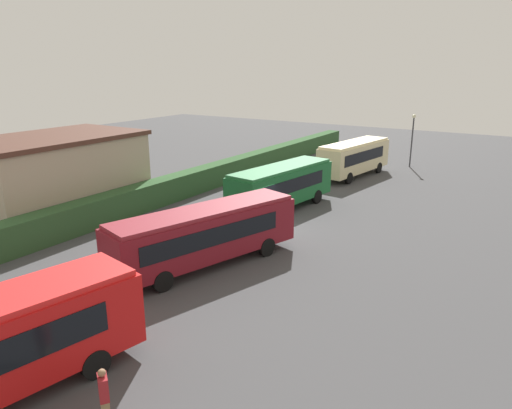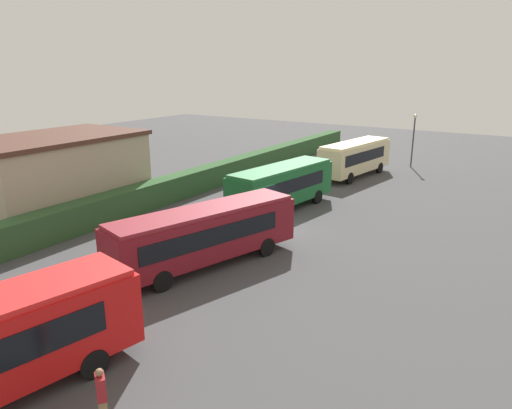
# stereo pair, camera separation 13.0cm
# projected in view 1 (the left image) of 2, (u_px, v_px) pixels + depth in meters

# --- Properties ---
(ground_plane) EXTENTS (104.03, 104.03, 0.00)m
(ground_plane) POSITION_uv_depth(u_px,v_px,m) (276.00, 228.00, 29.61)
(ground_plane) COLOR #424244
(bus_maroon) EXTENTS (10.44, 5.19, 3.02)m
(bus_maroon) POSITION_uv_depth(u_px,v_px,m) (206.00, 233.00, 23.66)
(bus_maroon) COLOR maroon
(bus_maroon) RESTS_ON ground_plane
(bus_green) EXTENTS (9.50, 3.69, 3.07)m
(bus_green) POSITION_uv_depth(u_px,v_px,m) (281.00, 184.00, 33.11)
(bus_green) COLOR #19602D
(bus_green) RESTS_ON ground_plane
(bus_cream) EXTENTS (9.37, 3.60, 3.17)m
(bus_cream) POSITION_uv_depth(u_px,v_px,m) (354.00, 157.00, 42.91)
(bus_cream) COLOR beige
(bus_cream) RESTS_ON ground_plane
(person_left) EXTENTS (0.50, 0.55, 1.78)m
(person_left) POSITION_uv_depth(u_px,v_px,m) (104.00, 395.00, 13.25)
(person_left) COLOR olive
(person_left) RESTS_ON ground_plane
(person_center) EXTENTS (0.39, 0.49, 1.80)m
(person_center) POSITION_uv_depth(u_px,v_px,m) (201.00, 226.00, 27.02)
(person_center) COLOR #334C8C
(person_center) RESTS_ON ground_plane
(hedge_row) EXTENTS (64.02, 1.43, 1.82)m
(hedge_row) POSITION_uv_depth(u_px,v_px,m) (158.00, 192.00, 34.39)
(hedge_row) COLOR #2D522B
(hedge_row) RESTS_ON ground_plane
(depot_building) EXTENTS (11.44, 7.05, 5.35)m
(depot_building) POSITION_uv_depth(u_px,v_px,m) (54.00, 176.00, 31.71)
(depot_building) COLOR tan
(depot_building) RESTS_ON ground_plane
(traffic_cone) EXTENTS (0.36, 0.36, 0.60)m
(traffic_cone) POSITION_uv_depth(u_px,v_px,m) (162.00, 223.00, 29.75)
(traffic_cone) COLOR orange
(traffic_cone) RESTS_ON ground_plane
(lamppost) EXTENTS (0.36, 0.36, 5.20)m
(lamppost) POSITION_uv_depth(u_px,v_px,m) (412.00, 134.00, 46.56)
(lamppost) COLOR #38383D
(lamppost) RESTS_ON ground_plane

